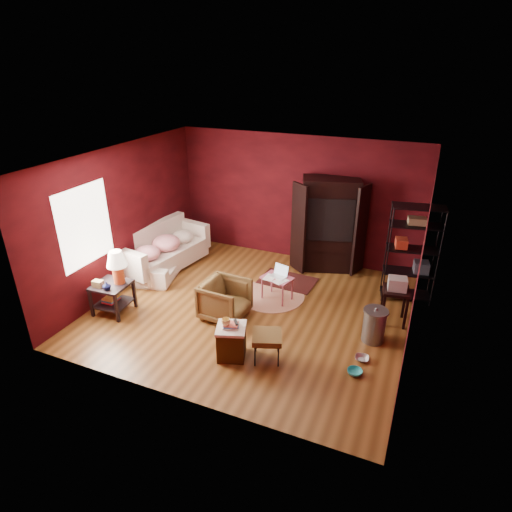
{
  "coord_description": "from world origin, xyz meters",
  "views": [
    {
      "loc": [
        2.73,
        -6.23,
        4.3
      ],
      "look_at": [
        0.0,
        0.2,
        1.0
      ],
      "focal_mm": 30.0,
      "sensor_mm": 36.0,
      "label": 1
    }
  ],
  "objects": [
    {
      "name": "trash_can",
      "position": [
        2.23,
        -0.11,
        0.3
      ],
      "size": [
        0.42,
        0.42,
        0.63
      ],
      "rotation": [
        0.0,
        0.0,
        -0.04
      ],
      "color": "gray",
      "rests_on": "ground"
    },
    {
      "name": "small_stand",
      "position": [
        2.46,
        0.58,
        0.65
      ],
      "size": [
        0.5,
        0.5,
        0.88
      ],
      "rotation": [
        0.0,
        0.0,
        0.17
      ],
      "color": "black",
      "rests_on": "ground"
    },
    {
      "name": "rug_oriental",
      "position": [
        0.27,
        1.27,
        0.02
      ],
      "size": [
        1.18,
        0.82,
        0.01
      ],
      "rotation": [
        0.0,
        0.0,
        -0.06
      ],
      "color": "#4E1614",
      "rests_on": "ground"
    },
    {
      "name": "room",
      "position": [
        -0.04,
        -0.01,
        1.4
      ],
      "size": [
        5.54,
        5.04,
        2.84
      ],
      "color": "brown",
      "rests_on": "ground"
    },
    {
      "name": "hamper",
      "position": [
        0.26,
        -1.39,
        0.28
      ],
      "size": [
        0.57,
        0.57,
        0.63
      ],
      "rotation": [
        0.0,
        0.0,
        0.33
      ],
      "color": "#492B10",
      "rests_on": "ground"
    },
    {
      "name": "vase",
      "position": [
        -2.22,
        -1.25,
        0.64
      ],
      "size": [
        0.16,
        0.17,
        0.15
      ],
      "primitive_type": "imported",
      "rotation": [
        0.0,
        0.0,
        -0.13
      ],
      "color": "#0B1039",
      "rests_on": "side_table"
    },
    {
      "name": "pet_bowl_steel",
      "position": [
        2.17,
        -0.69,
        0.11
      ],
      "size": [
        0.22,
        0.07,
        0.22
      ],
      "primitive_type": "imported",
      "rotation": [
        0.0,
        0.0,
        0.08
      ],
      "color": "silver",
      "rests_on": "ground"
    },
    {
      "name": "pet_bowl_turquoise",
      "position": [
        2.13,
        -1.06,
        0.11
      ],
      "size": [
        0.23,
        0.1,
        0.23
      ],
      "primitive_type": "imported",
      "rotation": [
        0.0,
        0.0,
        0.11
      ],
      "color": "#28B3BC",
      "rests_on": "ground"
    },
    {
      "name": "tv_armoire",
      "position": [
        0.83,
        2.2,
        1.05
      ],
      "size": [
        1.52,
        1.12,
        2.02
      ],
      "rotation": [
        0.0,
        0.0,
        0.3
      ],
      "color": "black",
      "rests_on": "ground"
    },
    {
      "name": "side_table",
      "position": [
        -2.23,
        -1.01,
        0.72
      ],
      "size": [
        0.64,
        0.64,
        1.19
      ],
      "rotation": [
        0.0,
        0.0,
        0.06
      ],
      "color": "black",
      "rests_on": "ground"
    },
    {
      "name": "armchair",
      "position": [
        -0.33,
        -0.43,
        0.39
      ],
      "size": [
        0.75,
        0.79,
        0.78
      ],
      "primitive_type": "imported",
      "rotation": [
        0.0,
        0.0,
        1.52
      ],
      "color": "black",
      "rests_on": "ground"
    },
    {
      "name": "wire_shelving",
      "position": [
        2.6,
        1.51,
        1.04
      ],
      "size": [
        0.98,
        0.57,
        1.89
      ],
      "rotation": [
        0.0,
        0.0,
        0.19
      ],
      "color": "black",
      "rests_on": "ground"
    },
    {
      "name": "laptop_desk",
      "position": [
        0.31,
        0.51,
        0.43
      ],
      "size": [
        0.64,
        0.54,
        0.69
      ],
      "rotation": [
        0.0,
        0.0,
        -0.27
      ],
      "color": "#C55A71",
      "rests_on": "ground"
    },
    {
      "name": "sofa_cushions",
      "position": [
        -2.46,
        0.78,
        0.44
      ],
      "size": [
        1.18,
        2.24,
        0.89
      ],
      "rotation": [
        0.0,
        0.0,
        -0.17
      ],
      "color": "white",
      "rests_on": "sofa"
    },
    {
      "name": "rug_round",
      "position": [
        0.17,
        0.58,
        0.01
      ],
      "size": [
        1.39,
        1.39,
        0.01
      ],
      "rotation": [
        0.0,
        0.0,
        -0.08
      ],
      "color": "beige",
      "rests_on": "ground"
    },
    {
      "name": "sofa",
      "position": [
        -2.42,
        0.77,
        0.38
      ],
      "size": [
        1.01,
        2.03,
        0.76
      ],
      "primitive_type": "imported",
      "rotation": [
        0.0,
        0.0,
        1.81
      ],
      "color": "white",
      "rests_on": "ground"
    },
    {
      "name": "footstool",
      "position": [
        0.79,
        -1.24,
        0.39
      ],
      "size": [
        0.57,
        0.57,
        0.45
      ],
      "rotation": [
        0.0,
        0.0,
        0.36
      ],
      "color": "black",
      "rests_on": "ground"
    },
    {
      "name": "mug",
      "position": [
        0.21,
        -1.45,
        0.67
      ],
      "size": [
        0.14,
        0.12,
        0.13
      ],
      "primitive_type": "imported",
      "rotation": [
        0.0,
        0.0,
        0.12
      ],
      "color": "#FFD87C",
      "rests_on": "hamper"
    }
  ]
}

